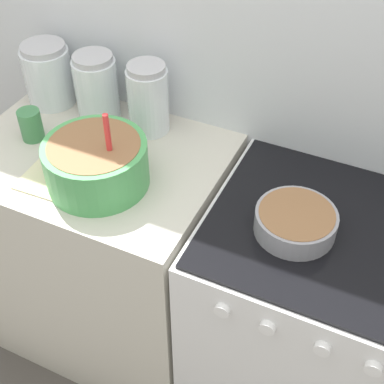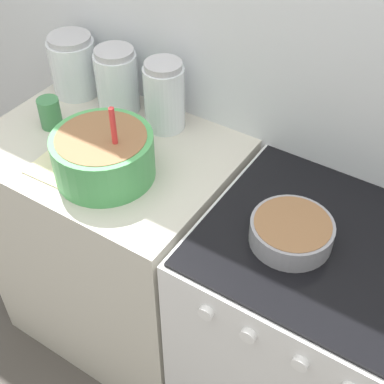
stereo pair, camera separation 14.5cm
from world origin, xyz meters
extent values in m
cube|color=silver|center=(0.00, 0.62, 1.20)|extent=(4.59, 0.05, 2.40)
cube|color=beige|center=(-0.40, 0.30, 0.47)|extent=(0.80, 0.59, 0.94)
cube|color=silver|center=(0.35, 0.30, 0.46)|extent=(0.67, 0.59, 0.92)
cube|color=black|center=(0.35, 0.30, 0.93)|extent=(0.65, 0.57, 0.01)
cylinder|color=white|center=(0.17, -0.01, 0.86)|extent=(0.04, 0.02, 0.04)
cylinder|color=white|center=(0.28, -0.01, 0.86)|extent=(0.04, 0.02, 0.04)
cylinder|color=white|center=(0.42, -0.01, 0.86)|extent=(0.04, 0.02, 0.04)
cylinder|color=white|center=(0.54, -0.01, 0.86)|extent=(0.04, 0.02, 0.04)
cylinder|color=#4CA559|center=(-0.31, 0.20, 1.00)|extent=(0.29, 0.29, 0.14)
cylinder|color=#8C603D|center=(-0.31, 0.20, 1.04)|extent=(0.26, 0.26, 0.08)
cylinder|color=red|center=(-0.26, 0.20, 1.07)|extent=(0.02, 0.02, 0.23)
cylinder|color=gray|center=(0.26, 0.25, 0.97)|extent=(0.21, 0.21, 0.06)
cylinder|color=#8C603D|center=(0.26, 0.25, 0.97)|extent=(0.20, 0.20, 0.05)
cylinder|color=silver|center=(-0.69, 0.49, 1.03)|extent=(0.16, 0.16, 0.19)
cylinder|color=white|center=(-0.69, 0.49, 0.99)|extent=(0.14, 0.14, 0.12)
cylinder|color=#B2B2B7|center=(-0.69, 0.49, 1.14)|extent=(0.15, 0.15, 0.02)
cylinder|color=silver|center=(-0.49, 0.49, 1.04)|extent=(0.14, 0.14, 0.20)
cylinder|color=olive|center=(-0.49, 0.49, 1.00)|extent=(0.12, 0.12, 0.12)
cylinder|color=#B2B2B7|center=(-0.49, 0.49, 1.14)|extent=(0.13, 0.13, 0.02)
cylinder|color=silver|center=(-0.30, 0.49, 1.04)|extent=(0.13, 0.13, 0.21)
cylinder|color=red|center=(-0.30, 0.49, 1.00)|extent=(0.11, 0.11, 0.13)
cylinder|color=#B2B2B7|center=(-0.30, 0.49, 1.16)|extent=(0.12, 0.12, 0.02)
cylinder|color=#3F7F4C|center=(-0.61, 0.29, 0.99)|extent=(0.07, 0.07, 0.10)
cube|color=beige|center=(-0.43, 0.17, 0.94)|extent=(0.21, 0.22, 0.01)
camera|label=1|loc=(0.43, -0.74, 1.97)|focal=50.00mm
camera|label=2|loc=(0.55, -0.67, 1.97)|focal=50.00mm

